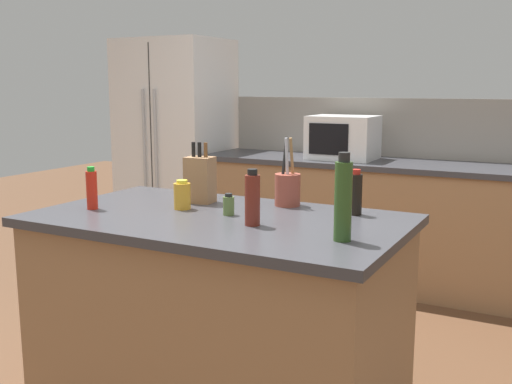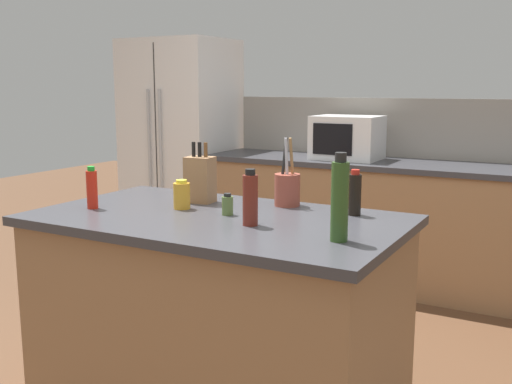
% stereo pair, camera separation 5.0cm
% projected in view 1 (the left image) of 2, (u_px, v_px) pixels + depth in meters
% --- Properties ---
extents(back_counter_run, '(3.28, 0.66, 0.94)m').
position_uv_depth(back_counter_run, '(409.00, 226.00, 4.44)').
color(back_counter_run, '#936B47').
rests_on(back_counter_run, ground_plane).
extents(wall_backsplash, '(3.24, 0.03, 0.46)m').
position_uv_depth(wall_backsplash, '(423.00, 129.00, 4.59)').
color(wall_backsplash, gray).
rests_on(wall_backsplash, back_counter_run).
extents(kitchen_island, '(1.60, 0.92, 0.94)m').
position_uv_depth(kitchen_island, '(219.00, 318.00, 2.67)').
color(kitchen_island, '#936B47').
rests_on(kitchen_island, ground_plane).
extents(refrigerator, '(0.89, 0.75, 1.89)m').
position_uv_depth(refrigerator, '(176.00, 147.00, 5.38)').
color(refrigerator, white).
rests_on(refrigerator, ground_plane).
extents(microwave, '(0.50, 0.39, 0.33)m').
position_uv_depth(microwave, '(343.00, 137.00, 4.57)').
color(microwave, white).
rests_on(microwave, back_counter_run).
extents(knife_block, '(0.14, 0.11, 0.29)m').
position_uv_depth(knife_block, '(200.00, 179.00, 2.86)').
color(knife_block, '#936B47').
rests_on(knife_block, kitchen_island).
extents(utensil_crock, '(0.12, 0.12, 0.32)m').
position_uv_depth(utensil_crock, '(288.00, 188.00, 2.79)').
color(utensil_crock, brown).
rests_on(utensil_crock, kitchen_island).
extents(soy_sauce_bottle, '(0.06, 0.06, 0.20)m').
position_uv_depth(soy_sauce_bottle, '(356.00, 193.00, 2.59)').
color(soy_sauce_bottle, black).
rests_on(soy_sauce_bottle, kitchen_island).
extents(hot_sauce_bottle, '(0.05, 0.05, 0.19)m').
position_uv_depth(hot_sauce_bottle, '(92.00, 189.00, 2.71)').
color(hot_sauce_bottle, red).
rests_on(hot_sauce_bottle, kitchen_island).
extents(honey_jar, '(0.08, 0.08, 0.13)m').
position_uv_depth(honey_jar, '(182.00, 195.00, 2.72)').
color(honey_jar, gold).
rests_on(honey_jar, kitchen_island).
extents(spice_jar_oregano, '(0.05, 0.05, 0.10)m').
position_uv_depth(spice_jar_oregano, '(229.00, 205.00, 2.59)').
color(spice_jar_oregano, '#567038').
rests_on(spice_jar_oregano, kitchen_island).
extents(olive_oil_bottle, '(0.06, 0.06, 0.32)m').
position_uv_depth(olive_oil_bottle, '(343.00, 200.00, 2.14)').
color(olive_oil_bottle, '#2D4C1E').
rests_on(olive_oil_bottle, kitchen_island).
extents(vinegar_bottle, '(0.06, 0.06, 0.23)m').
position_uv_depth(vinegar_bottle, '(252.00, 199.00, 2.39)').
color(vinegar_bottle, maroon).
rests_on(vinegar_bottle, kitchen_island).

